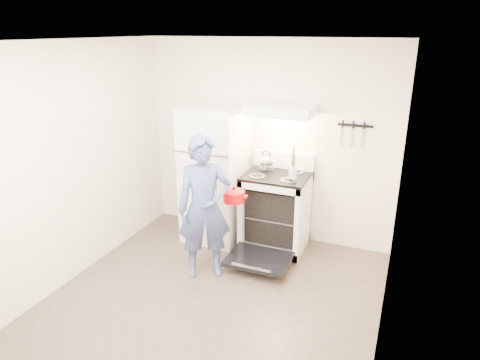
{
  "coord_description": "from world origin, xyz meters",
  "views": [
    {
      "loc": [
        1.65,
        -3.15,
        2.6
      ],
      "look_at": [
        -0.05,
        1.0,
        1.0
      ],
      "focal_mm": 32.0,
      "sensor_mm": 36.0,
      "label": 1
    }
  ],
  "objects_px": {
    "stove_body": "(276,212)",
    "dutch_oven": "(234,197)",
    "tea_kettle": "(266,161)",
    "refrigerator": "(215,175)",
    "person": "(204,208)"
  },
  "relations": [
    {
      "from": "refrigerator",
      "to": "dutch_oven",
      "type": "height_order",
      "value": "refrigerator"
    },
    {
      "from": "refrigerator",
      "to": "stove_body",
      "type": "height_order",
      "value": "refrigerator"
    },
    {
      "from": "tea_kettle",
      "to": "person",
      "type": "bearing_deg",
      "value": -109.17
    },
    {
      "from": "stove_body",
      "to": "dutch_oven",
      "type": "bearing_deg",
      "value": -117.99
    },
    {
      "from": "tea_kettle",
      "to": "person",
      "type": "relative_size",
      "value": 0.16
    },
    {
      "from": "person",
      "to": "stove_body",
      "type": "bearing_deg",
      "value": 29.52
    },
    {
      "from": "tea_kettle",
      "to": "stove_body",
      "type": "bearing_deg",
      "value": -30.16
    },
    {
      "from": "stove_body",
      "to": "dutch_oven",
      "type": "height_order",
      "value": "dutch_oven"
    },
    {
      "from": "person",
      "to": "dutch_oven",
      "type": "relative_size",
      "value": 5.0
    },
    {
      "from": "stove_body",
      "to": "tea_kettle",
      "type": "xyz_separation_m",
      "value": [
        -0.17,
        0.1,
        0.62
      ]
    },
    {
      "from": "stove_body",
      "to": "tea_kettle",
      "type": "distance_m",
      "value": 0.65
    },
    {
      "from": "tea_kettle",
      "to": "dutch_oven",
      "type": "height_order",
      "value": "tea_kettle"
    },
    {
      "from": "refrigerator",
      "to": "stove_body",
      "type": "relative_size",
      "value": 1.85
    },
    {
      "from": "stove_body",
      "to": "tea_kettle",
      "type": "height_order",
      "value": "tea_kettle"
    },
    {
      "from": "refrigerator",
      "to": "person",
      "type": "relative_size",
      "value": 1.08
    }
  ]
}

